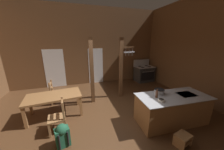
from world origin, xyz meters
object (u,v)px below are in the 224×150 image
at_px(step_stool, 183,139).
at_px(ladderback_chair_by_post, 59,117).
at_px(stove_range, 144,74).
at_px(dining_table, 54,98).
at_px(mixing_bowl_on_counter, 161,100).
at_px(backpack, 62,135).
at_px(stockpot_on_counter, 159,92).
at_px(ladderback_chair_near_window, 55,93).
at_px(bottle_tall_on_counter, 157,94).
at_px(kitchen_island, 171,109).

bearing_deg(step_stool, ladderback_chair_by_post, 153.53).
bearing_deg(stove_range, dining_table, -154.99).
xyz_separation_m(ladderback_chair_by_post, mixing_bowl_on_counter, (2.72, -0.78, 0.46)).
relative_size(backpack, stockpot_on_counter, 1.63).
distance_m(stove_range, stockpot_on_counter, 3.92).
height_order(stove_range, dining_table, stove_range).
bearing_deg(ladderback_chair_by_post, ladderback_chair_near_window, 99.85).
distance_m(step_stool, dining_table, 3.89).
bearing_deg(bottle_tall_on_counter, stove_range, 62.32).
height_order(stove_range, step_stool, stove_range).
bearing_deg(step_stool, stove_range, 68.86).
xyz_separation_m(kitchen_island, ladderback_chair_by_post, (-3.30, 0.61, 0.01)).
distance_m(stockpot_on_counter, mixing_bowl_on_counter, 0.47).
distance_m(ladderback_chair_near_window, ladderback_chair_by_post, 1.78).
bearing_deg(bottle_tall_on_counter, step_stool, -80.06).
xyz_separation_m(stove_range, ladderback_chair_by_post, (-4.67, -3.13, -0.03)).
bearing_deg(ladderback_chair_by_post, stockpot_on_counter, -7.14).
height_order(kitchen_island, ladderback_chair_by_post, ladderback_chair_by_post).
bearing_deg(ladderback_chair_near_window, mixing_bowl_on_counter, -39.92).
distance_m(ladderback_chair_near_window, stockpot_on_counter, 3.93).
distance_m(ladderback_chair_by_post, mixing_bowl_on_counter, 2.87).
relative_size(ladderback_chair_by_post, backpack, 1.59).
relative_size(kitchen_island, bottle_tall_on_counter, 8.74).
distance_m(dining_table, bottle_tall_on_counter, 3.28).
bearing_deg(backpack, dining_table, 102.94).
distance_m(dining_table, ladderback_chair_by_post, 0.90).
bearing_deg(step_stool, mixing_bowl_on_counter, 104.89).
relative_size(dining_table, backpack, 2.99).
height_order(kitchen_island, step_stool, kitchen_island).
xyz_separation_m(ladderback_chair_near_window, mixing_bowl_on_counter, (3.03, -2.53, 0.46)).
bearing_deg(ladderback_chair_by_post, kitchen_island, -10.45).
xyz_separation_m(stockpot_on_counter, mixing_bowl_on_counter, (-0.24, -0.41, -0.05)).
relative_size(dining_table, bottle_tall_on_counter, 7.05).
distance_m(ladderback_chair_by_post, backpack, 0.60).
distance_m(dining_table, stockpot_on_counter, 3.41).
xyz_separation_m(ladderback_chair_near_window, backpack, (0.43, -2.32, -0.14)).
bearing_deg(dining_table, ladderback_chair_by_post, -76.63).
height_order(stove_range, mixing_bowl_on_counter, stove_range).
relative_size(kitchen_island, mixing_bowl_on_counter, 13.06).
bearing_deg(backpack, kitchen_island, -0.70).
xyz_separation_m(kitchen_island, backpack, (-3.17, 0.04, -0.13)).
height_order(dining_table, ladderback_chair_by_post, ladderback_chair_by_post).
xyz_separation_m(step_stool, ladderback_chair_by_post, (-2.90, 1.44, 0.27)).
bearing_deg(stove_range, kitchen_island, -110.11).
height_order(stove_range, backpack, stove_range).
bearing_deg(bottle_tall_on_counter, kitchen_island, -6.67).
distance_m(mixing_bowl_on_counter, bottle_tall_on_counter, 0.24).
height_order(kitchen_island, backpack, kitchen_island).
bearing_deg(stockpot_on_counter, ladderback_chair_by_post, 172.86).
distance_m(stove_range, bottle_tall_on_counter, 4.17).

